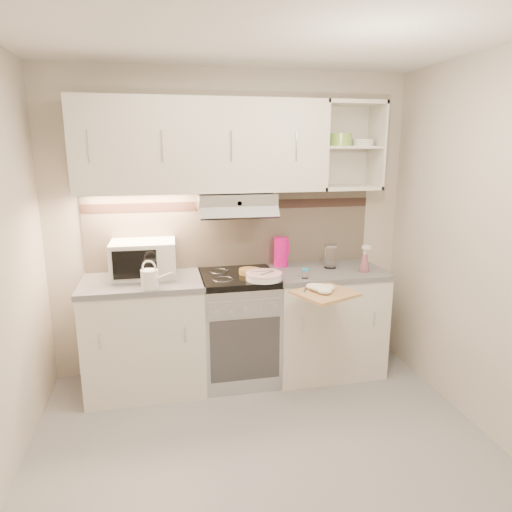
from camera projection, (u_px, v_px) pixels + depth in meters
The scene contains 17 objects.
ground at pixel (270, 462), 2.81m from camera, with size 3.00×3.00×0.00m, color gray.
room_shell at pixel (258, 192), 2.78m from camera, with size 3.04×2.84×2.52m.
base_cabinet_left at pixel (145, 337), 3.60m from camera, with size 0.90×0.60×0.86m, color silver.
worktop_left at pixel (142, 282), 3.50m from camera, with size 0.92×0.62×0.04m, color slate.
base_cabinet_right at pixel (325, 322), 3.91m from camera, with size 0.90×0.60×0.86m, color silver.
worktop_right at pixel (327, 272), 3.80m from camera, with size 0.92×0.62×0.04m, color slate.
electric_range at pixel (239, 327), 3.75m from camera, with size 0.60×0.60×0.90m.
microwave at pixel (144, 259), 3.58m from camera, with size 0.50×0.38×0.28m.
watering_can at pixel (151, 278), 3.28m from camera, with size 0.24×0.14×0.21m.
plate_stack at pixel (264, 276), 3.50m from camera, with size 0.28×0.28×0.06m.
bread_loaf at pixel (249, 271), 3.66m from camera, with size 0.16×0.16×0.04m, color olive.
pink_pitcher at pixel (281, 252), 3.88m from camera, with size 0.13×0.13×0.25m.
glass_jar at pixel (330, 256), 3.82m from camera, with size 0.10×0.10×0.20m.
spice_jar at pixel (305, 273), 3.52m from camera, with size 0.05×0.05×0.08m.
spray_bottle at pixel (365, 261), 3.71m from camera, with size 0.09×0.09×0.24m.
cutting_board at pixel (325, 293), 3.27m from camera, with size 0.39×0.35×0.02m, color tan.
dish_towel at pixel (321, 287), 3.27m from camera, with size 0.24×0.20×0.07m, color white, non-canonical shape.
Camera 1 is at (-0.59, -2.36, 1.90)m, focal length 32.00 mm.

